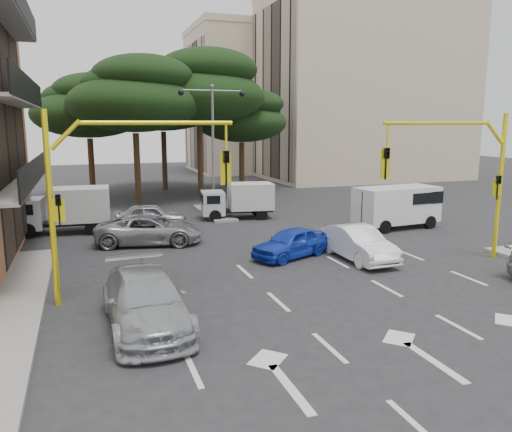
{
  "coord_description": "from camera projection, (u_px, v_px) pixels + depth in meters",
  "views": [
    {
      "loc": [
        -7.61,
        -14.02,
        5.56
      ],
      "look_at": [
        -0.58,
        6.26,
        1.6
      ],
      "focal_mm": 35.0,
      "sensor_mm": 36.0,
      "label": 1
    }
  ],
  "objects": [
    {
      "name": "pine_left_near",
      "position": [
        135.0,
        94.0,
        34.24
      ],
      "size": [
        9.15,
        9.15,
        10.23
      ],
      "color": "#382616",
      "rests_on": "ground"
    },
    {
      "name": "car_silver_wagon",
      "position": [
        146.0,
        300.0,
        13.81
      ],
      "size": [
        2.22,
        5.21,
        1.5
      ],
      "primitive_type": "imported",
      "rotation": [
        0.0,
        0.0,
        0.02
      ],
      "color": "#A6AAAE",
      "rests_on": "ground"
    },
    {
      "name": "pine_right",
      "position": [
        242.0,
        116.0,
        41.1
      ],
      "size": [
        7.49,
        7.49,
        8.37
      ],
      "color": "#382616",
      "rests_on": "ground"
    },
    {
      "name": "car_silver_cross_a",
      "position": [
        150.0,
        230.0,
        23.38
      ],
      "size": [
        5.3,
        3.25,
        1.37
      ],
      "primitive_type": "imported",
      "rotation": [
        0.0,
        0.0,
        1.36
      ],
      "color": "#95999C",
      "rests_on": "ground"
    },
    {
      "name": "pine_left_far",
      "position": [
        89.0,
        106.0,
        37.11
      ],
      "size": [
        8.32,
        8.32,
        9.3
      ],
      "color": "#382616",
      "rests_on": "ground"
    },
    {
      "name": "signal_mast_right",
      "position": [
        466.0,
        167.0,
        19.82
      ],
      "size": [
        5.79,
        0.37,
        6.0
      ],
      "color": "yellow",
      "rests_on": "ground"
    },
    {
      "name": "box_truck_b",
      "position": [
        238.0,
        201.0,
        29.69
      ],
      "size": [
        4.49,
        2.37,
        2.11
      ],
      "primitive_type": null,
      "rotation": [
        0.0,
        0.0,
        1.43
      ],
      "color": "silver",
      "rests_on": "ground"
    },
    {
      "name": "car_white_hatch",
      "position": [
        358.0,
        243.0,
        20.69
      ],
      "size": [
        1.56,
        4.24,
        1.39
      ],
      "primitive_type": "imported",
      "rotation": [
        0.0,
        0.0,
        0.02
      ],
      "color": "white",
      "rests_on": "ground"
    },
    {
      "name": "signal_mast_left",
      "position": [
        111.0,
        179.0,
        15.44
      ],
      "size": [
        5.79,
        0.37,
        6.0
      ],
      "color": "yellow",
      "rests_on": "ground"
    },
    {
      "name": "car_silver_cross_b",
      "position": [
        151.0,
        216.0,
        27.07
      ],
      "size": [
        4.03,
        2.06,
        1.31
      ],
      "primitive_type": "imported",
      "rotation": [
        0.0,
        0.0,
        1.43
      ],
      "color": "#A4A7AC",
      "rests_on": "ground"
    },
    {
      "name": "box_truck_a",
      "position": [
        63.0,
        211.0,
        25.66
      ],
      "size": [
        4.9,
        2.31,
        2.35
      ],
      "primitive_type": null,
      "rotation": [
        0.0,
        0.0,
        1.51
      ],
      "color": "silver",
      "rests_on": "ground"
    },
    {
      "name": "car_blue_compact",
      "position": [
        291.0,
        243.0,
        21.05
      ],
      "size": [
        3.97,
        2.85,
        1.26
      ],
      "primitive_type": "imported",
      "rotation": [
        0.0,
        0.0,
        -1.15
      ],
      "color": "#1734C0",
      "rests_on": "ground"
    },
    {
      "name": "street_lamp_center",
      "position": [
        213.0,
        126.0,
        30.37
      ],
      "size": [
        4.16,
        0.36,
        7.77
      ],
      "color": "slate",
      "rests_on": "median_strip"
    },
    {
      "name": "ground",
      "position": [
        334.0,
        295.0,
        16.48
      ],
      "size": [
        120.0,
        120.0,
        0.0
      ],
      "primitive_type": "plane",
      "color": "#28282B",
      "rests_on": "ground"
    },
    {
      "name": "apartment_beige_near",
      "position": [
        363.0,
        86.0,
        50.95
      ],
      "size": [
        20.2,
        12.15,
        18.7
      ],
      "color": "beige",
      "rests_on": "ground"
    },
    {
      "name": "van_white",
      "position": [
        396.0,
        207.0,
        27.04
      ],
      "size": [
        4.72,
        2.47,
        2.28
      ],
      "primitive_type": null,
      "rotation": [
        0.0,
        0.0,
        -1.48
      ],
      "color": "white",
      "rests_on": "ground"
    },
    {
      "name": "apartment_beige_far",
      "position": [
        260.0,
        101.0,
        60.03
      ],
      "size": [
        16.2,
        12.15,
        16.7
      ],
      "color": "beige",
      "rests_on": "ground"
    },
    {
      "name": "median_strip",
      "position": [
        214.0,
        213.0,
        31.34
      ],
      "size": [
        1.4,
        6.0,
        0.15
      ],
      "primitive_type": "cube",
      "color": "gray",
      "rests_on": "ground"
    },
    {
      "name": "pine_back",
      "position": [
        163.0,
        99.0,
        41.71
      ],
      "size": [
        9.15,
        9.15,
        10.23
      ],
      "color": "#382616",
      "rests_on": "ground"
    },
    {
      "name": "pine_center",
      "position": [
        200.0,
        87.0,
        37.58
      ],
      "size": [
        9.98,
        9.98,
        11.16
      ],
      "color": "#382616",
      "rests_on": "ground"
    }
  ]
}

